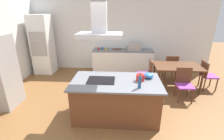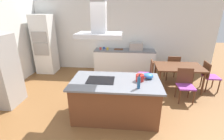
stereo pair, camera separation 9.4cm
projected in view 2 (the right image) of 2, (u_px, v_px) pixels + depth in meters
name	position (u px, v px, depth m)	size (l,w,h in m)	color
ground	(119.00, 87.00, 5.25)	(16.00, 16.00, 0.00)	brown
wall_back	(121.00, 37.00, 6.40)	(7.20, 0.10, 2.70)	white
kitchen_island	(115.00, 99.00, 3.69)	(1.96, 1.08, 0.90)	brown
cooktop	(101.00, 80.00, 3.56)	(0.60, 0.44, 0.01)	black
tea_kettle	(140.00, 78.00, 3.51)	(0.23, 0.18, 0.17)	#B21E19
olive_oil_bottle	(139.00, 83.00, 3.16)	(0.06, 0.06, 0.29)	navy
mixing_bowl	(148.00, 76.00, 3.64)	(0.22, 0.22, 0.12)	#2D6BB7
back_counter	(124.00, 61.00, 6.36)	(2.31, 0.62, 0.90)	white
countertop_microwave	(136.00, 47.00, 6.12)	(0.50, 0.38, 0.28)	#9E9993
coffee_mug_red	(100.00, 48.00, 6.23)	(0.08, 0.08, 0.09)	red
coffee_mug_blue	(104.00, 48.00, 6.30)	(0.08, 0.08, 0.09)	#2D56B2
coffee_mug_yellow	(108.00, 49.00, 6.19)	(0.08, 0.08, 0.09)	gold
cutting_board	(119.00, 49.00, 6.27)	(0.34, 0.24, 0.02)	#59331E
wall_oven_stack	(45.00, 45.00, 6.17)	(0.70, 0.66, 2.20)	white
dining_table	(179.00, 69.00, 4.92)	(1.40, 0.90, 0.75)	#59331E
chair_at_right_end	(209.00, 74.00, 4.90)	(0.42, 0.42, 0.89)	purple
chair_at_left_end	(148.00, 73.00, 5.06)	(0.42, 0.42, 0.89)	purple
chair_facing_island	(185.00, 83.00, 4.36)	(0.42, 0.42, 0.89)	purple
chair_facing_back_wall	(172.00, 66.00, 5.60)	(0.42, 0.42, 0.89)	purple
range_hood	(99.00, 24.00, 3.13)	(0.90, 0.55, 0.78)	#ADADB2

